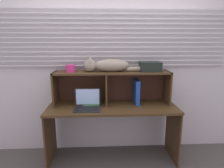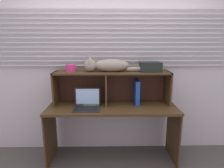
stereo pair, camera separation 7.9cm
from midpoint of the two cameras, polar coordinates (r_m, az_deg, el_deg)
back_panel_with_blinds at (r=2.60m, az=0.80°, el=6.54°), size 4.40×0.08×2.50m
desk at (r=2.46m, az=0.98°, el=-9.64°), size 1.62×0.56×0.74m
hutch_shelf_unit at (r=2.47m, az=0.72°, el=1.02°), size 1.47×0.31×0.43m
cat at (r=2.40m, az=-0.50°, el=5.64°), size 0.76×0.18×0.19m
laptop at (r=2.35m, az=-6.55°, el=-5.99°), size 0.32×0.24×0.23m
binder_upright at (r=2.50m, az=8.27°, el=-2.31°), size 0.05×0.25×0.32m
book_stack at (r=2.52m, az=-5.28°, el=-5.57°), size 0.20×0.25×0.03m
small_basket at (r=2.45m, az=-11.39°, el=4.68°), size 0.12×0.12×0.09m
storage_box at (r=2.47m, az=12.39°, el=5.09°), size 0.26×0.19×0.12m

